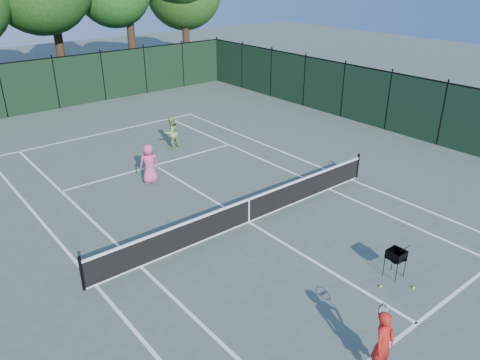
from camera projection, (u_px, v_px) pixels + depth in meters
ground at (249, 222)px, 15.94m from camera, size 90.00×90.00×0.00m
sideline_doubles_left at (96, 285)px, 12.80m from camera, size 0.10×23.77×0.01m
sideline_doubles_right at (351, 180)px, 19.08m from camera, size 0.10×23.77×0.01m
sideline_singles_left at (140, 267)px, 13.59m from camera, size 0.10×23.77×0.01m
sideline_singles_right at (329, 189)px, 18.30m from camera, size 0.10×23.77×0.01m
baseline_far at (102, 133)px, 24.32m from camera, size 10.97×0.10×0.01m
service_line_near at (417, 323)px, 11.43m from camera, size 8.23×0.10×0.01m
service_line_far at (155, 165)px, 20.45m from camera, size 8.23×0.10×0.01m
center_service_line at (249, 222)px, 15.94m from camera, size 0.10×12.80×0.01m
tennis_net at (249, 210)px, 15.74m from camera, size 11.69×0.09×1.06m
fence_far at (56, 84)px, 28.01m from camera, size 24.00×0.05×3.00m
fence_right at (442, 115)px, 22.19m from camera, size 0.05×36.00×3.00m
coach at (383, 344)px, 9.72m from camera, size 0.88×0.65×1.60m
player_pink at (149, 164)px, 18.54m from camera, size 0.88×0.66×1.62m
player_green at (171, 133)px, 22.09m from camera, size 0.83×0.69×1.55m
ball_hopper at (396, 255)px, 12.88m from camera, size 0.54×0.54×0.85m
loose_ball_near_cart at (414, 288)px, 12.65m from camera, size 0.07×0.07×0.07m
loose_ball_midcourt at (381, 286)px, 12.70m from camera, size 0.07×0.07×0.07m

